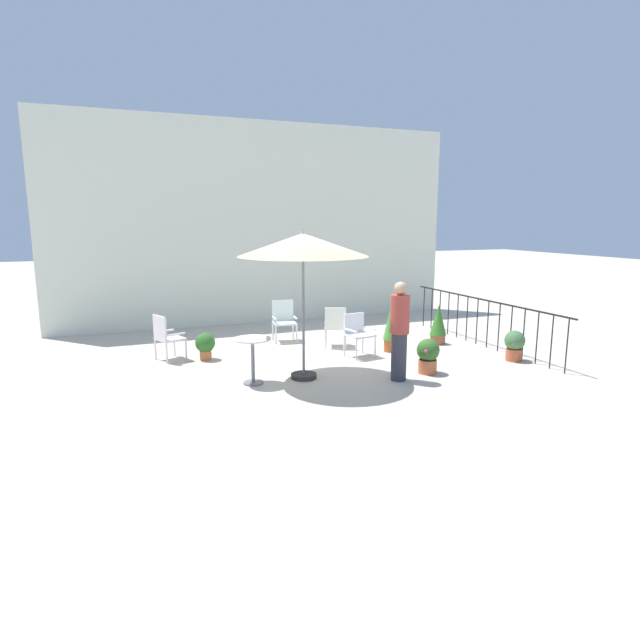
% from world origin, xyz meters
% --- Properties ---
extents(ground_plane, '(60.00, 60.00, 0.00)m').
position_xyz_m(ground_plane, '(0.00, 0.00, 0.00)').
color(ground_plane, beige).
extents(villa_facade, '(10.56, 0.30, 5.12)m').
position_xyz_m(villa_facade, '(0.00, 4.46, 2.56)').
color(villa_facade, silver).
rests_on(villa_facade, ground).
extents(terrace_railing, '(0.03, 4.91, 1.01)m').
position_xyz_m(terrace_railing, '(3.63, 0.00, 0.68)').
color(terrace_railing, black).
rests_on(terrace_railing, ground).
extents(patio_umbrella_0, '(2.16, 2.16, 2.51)m').
position_xyz_m(patio_umbrella_0, '(-0.74, -0.83, 2.25)').
color(patio_umbrella_0, '#2D2D2D').
rests_on(patio_umbrella_0, ground).
extents(cafe_table_0, '(0.61, 0.61, 0.77)m').
position_xyz_m(cafe_table_0, '(-1.62, -0.81, 0.53)').
color(cafe_table_0, white).
rests_on(cafe_table_0, ground).
extents(patio_chair_0, '(0.56, 0.53, 0.90)m').
position_xyz_m(patio_chair_0, '(-0.18, 2.03, 0.51)').
color(patio_chair_0, silver).
rests_on(patio_chair_0, ground).
extents(patio_chair_1, '(0.56, 0.53, 0.85)m').
position_xyz_m(patio_chair_1, '(0.76, 0.18, 0.50)').
color(patio_chair_1, white).
rests_on(patio_chair_1, ground).
extents(patio_chair_2, '(0.62, 0.62, 0.88)m').
position_xyz_m(patio_chair_2, '(0.65, 1.01, 0.50)').
color(patio_chair_2, silver).
rests_on(patio_chair_2, ground).
extents(patio_chair_3, '(0.59, 0.62, 0.90)m').
position_xyz_m(patio_chair_3, '(-2.80, 1.22, 0.51)').
color(patio_chair_3, white).
rests_on(patio_chair_3, ground).
extents(potted_plant_0, '(0.36, 0.36, 0.87)m').
position_xyz_m(potted_plant_0, '(2.86, 0.49, 0.45)').
color(potted_plant_0, brown).
rests_on(potted_plant_0, ground).
extents(potted_plant_1, '(0.38, 0.38, 0.53)m').
position_xyz_m(potted_plant_1, '(-2.09, 1.02, 0.31)').
color(potted_plant_1, '#C3693B').
rests_on(potted_plant_1, ground).
extents(potted_plant_2, '(0.40, 0.40, 0.62)m').
position_xyz_m(potted_plant_2, '(1.39, -1.36, 0.34)').
color(potted_plant_2, '#BF6139').
rests_on(potted_plant_2, ground).
extents(potted_plant_3, '(0.38, 0.38, 0.59)m').
position_xyz_m(potted_plant_3, '(3.41, -1.25, 0.32)').
color(potted_plant_3, '#BB5736').
rests_on(potted_plant_3, ground).
extents(potted_plant_4, '(0.29, 0.29, 0.92)m').
position_xyz_m(potted_plant_4, '(1.54, 0.27, 0.49)').
color(potted_plant_4, '#B1582B').
rests_on(potted_plant_4, ground).
extents(standing_person, '(0.35, 0.35, 1.68)m').
position_xyz_m(standing_person, '(0.71, -1.52, 0.87)').
color(standing_person, '#33333D').
rests_on(standing_person, ground).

